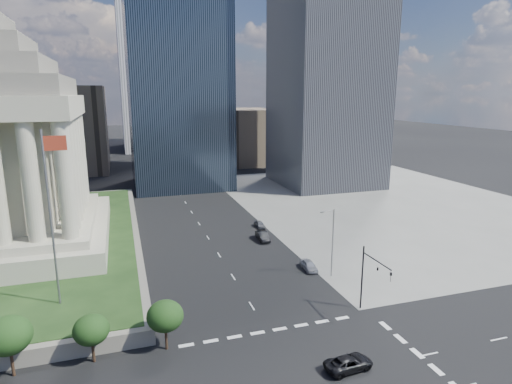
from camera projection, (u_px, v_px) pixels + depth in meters
name	position (u px, v px, depth m)	size (l,w,h in m)	color
ground	(172.00, 182.00, 126.94)	(500.00, 500.00, 0.00)	black
sidewalk_ne	(384.00, 202.00, 103.47)	(68.00, 90.00, 0.03)	slate
flagpole	(51.00, 210.00, 46.97)	(2.52, 0.24, 20.00)	slate
midrise_glass	(177.00, 77.00, 116.16)	(26.00, 26.00, 60.00)	black
highrise_ne	(329.00, 0.00, 114.27)	(26.00, 28.00, 100.00)	black
building_filler_ne	(247.00, 136.00, 162.04)	(20.00, 30.00, 20.00)	brown
building_filler_nw	(69.00, 129.00, 142.73)	(24.00, 30.00, 28.00)	brown
traffic_signal_ne	(371.00, 274.00, 49.37)	(0.30, 5.74, 8.00)	black
street_lamp_north	(332.00, 239.00, 60.02)	(2.13, 0.22, 10.00)	slate
pickup_truck	(349.00, 363.00, 40.46)	(2.21, 4.79, 1.33)	black
parked_sedan_near	(309.00, 265.00, 63.41)	(1.67, 4.14, 1.41)	#9D9FA5
parked_sedan_mid	(263.00, 236.00, 76.13)	(1.67, 4.79, 1.58)	black
parked_sedan_far	(260.00, 224.00, 83.53)	(3.65, 1.47, 1.24)	#5B5E63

